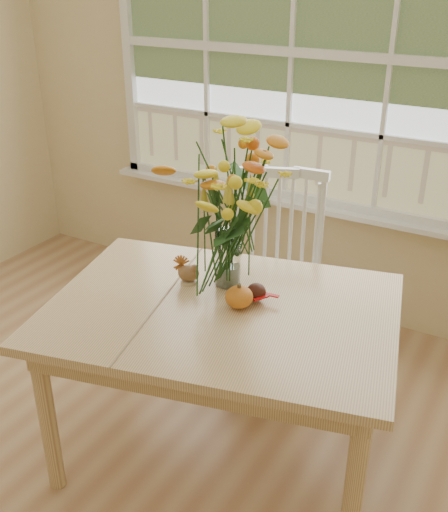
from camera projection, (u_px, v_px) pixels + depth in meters
The scene contains 8 objects.
wall_back at pixel (293, 88), 3.40m from camera, with size 4.00×0.02×2.70m, color beige.
window at pixel (291, 55), 3.29m from camera, with size 2.42×0.12×1.74m.
dining_table at pixel (222, 326), 2.45m from camera, with size 1.58×1.29×0.74m.
windsor_chair at pixel (275, 265), 3.10m from camera, with size 0.62×0.61×1.05m.
flower_vase at pixel (228, 204), 2.42m from camera, with size 0.52×0.52×0.61m.
pumpkin at pixel (239, 298), 2.38m from camera, with size 0.11×0.11×0.09m, color #C86317.
turkey_figurine at pixel (189, 273), 2.57m from camera, with size 0.11×0.10×0.12m.
dark_gourd at pixel (256, 293), 2.44m from camera, with size 0.13×0.11×0.07m.
Camera 1 is at (1.40, -0.95, 1.99)m, focal length 42.00 mm.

